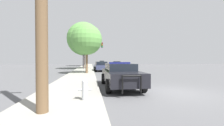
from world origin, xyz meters
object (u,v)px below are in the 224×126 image
(traffic_light, at_px, (92,49))
(tree_sidewalk_far, at_px, (84,45))
(car_background_oncoming, at_px, (117,64))
(tree_sidewalk_near, at_px, (87,40))
(tree_sidewalk_mid, at_px, (84,39))
(car_background_distant, at_px, (102,63))
(fire_hydrant, at_px, (85,89))
(car_background_midblock, at_px, (101,66))
(police_car, at_px, (120,74))

(traffic_light, bearing_deg, tree_sidewalk_far, 97.52)
(car_background_oncoming, height_order, tree_sidewalk_near, tree_sidewalk_near)
(tree_sidewalk_mid, bearing_deg, traffic_light, -45.61)
(car_background_distant, relative_size, car_background_oncoming, 1.14)
(car_background_distant, xyz_separation_m, tree_sidewalk_near, (-4.23, -33.31, 3.26))
(fire_hydrant, bearing_deg, tree_sidewalk_mid, 92.67)
(traffic_light, height_order, car_background_midblock, traffic_light)
(traffic_light, relative_size, car_background_midblock, 1.08)
(traffic_light, relative_size, tree_sidewalk_far, 0.56)
(police_car, bearing_deg, car_background_midblock, -88.71)
(car_background_midblock, relative_size, tree_sidewalk_mid, 0.52)
(fire_hydrant, xyz_separation_m, car_background_distant, (3.98, 45.45, 0.24))
(fire_hydrant, bearing_deg, police_car, 57.59)
(car_background_midblock, relative_size, tree_sidewalk_near, 0.78)
(police_car, height_order, tree_sidewalk_far, tree_sidewalk_far)
(fire_hydrant, bearing_deg, car_background_oncoming, 77.71)
(car_background_oncoming, relative_size, tree_sidewalk_far, 0.49)
(traffic_light, height_order, car_background_oncoming, traffic_light)
(fire_hydrant, bearing_deg, car_background_distant, 84.99)
(traffic_light, bearing_deg, car_background_oncoming, 51.12)
(car_background_midblock, bearing_deg, tree_sidewalk_mid, 113.41)
(traffic_light, distance_m, car_background_oncoming, 9.58)
(fire_hydrant, xyz_separation_m, tree_sidewalk_near, (-0.24, 12.14, 3.49))
(tree_sidewalk_near, bearing_deg, car_background_midblock, 66.24)
(tree_sidewalk_far, height_order, tree_sidewalk_mid, tree_sidewalk_far)
(car_background_midblock, xyz_separation_m, tree_sidewalk_mid, (-2.80, 5.84, 4.84))
(car_background_midblock, distance_m, tree_sidewalk_mid, 8.09)
(car_background_oncoming, xyz_separation_m, tree_sidewalk_mid, (-7.19, -5.67, 4.84))
(tree_sidewalk_near, height_order, tree_sidewalk_far, tree_sidewalk_far)
(car_background_distant, bearing_deg, fire_hydrant, -90.84)
(traffic_light, xyz_separation_m, car_background_distant, (3.60, 24.41, -2.75))
(car_background_midblock, xyz_separation_m, tree_sidewalk_far, (-3.45, 20.17, 5.04))
(car_background_distant, bearing_deg, car_background_oncoming, -78.72)
(car_background_oncoming, bearing_deg, tree_sidewalk_far, -44.53)
(car_background_distant, bearing_deg, tree_sidewalk_near, -93.07)
(traffic_light, bearing_deg, police_car, -84.96)
(car_background_oncoming, bearing_deg, tree_sidewalk_mid, 41.58)
(traffic_light, height_order, car_background_distant, traffic_light)
(police_car, xyz_separation_m, traffic_light, (-1.58, 17.94, 2.76))
(tree_sidewalk_far, xyz_separation_m, tree_sidewalk_mid, (0.65, -14.33, -0.21))
(car_background_distant, height_order, car_background_midblock, car_background_distant)
(police_car, xyz_separation_m, car_background_distant, (2.02, 42.35, 0.01))
(car_background_distant, distance_m, tree_sidewalk_mid, 23.97)
(car_background_distant, relative_size, tree_sidewalk_far, 0.56)
(fire_hydrant, height_order, car_background_oncoming, car_background_oncoming)
(fire_hydrant, distance_m, car_background_midblock, 16.75)
(car_background_distant, bearing_deg, car_background_midblock, -90.27)
(police_car, height_order, tree_sidewalk_mid, tree_sidewalk_mid)
(fire_hydrant, relative_size, tree_sidewalk_mid, 0.09)
(car_background_oncoming, bearing_deg, traffic_light, 54.45)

